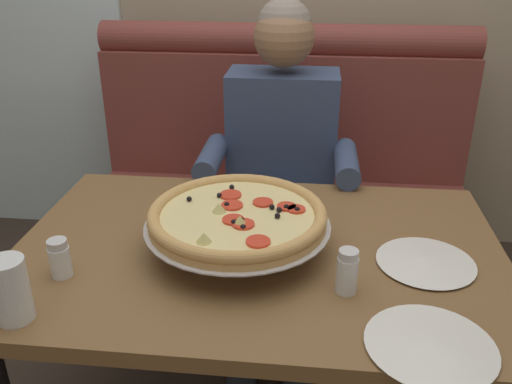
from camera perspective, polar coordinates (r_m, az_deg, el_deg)
The scene contains 10 objects.
booth_bench at distance 2.34m, azimuth 2.44°, elevation -1.63°, with size 1.60×0.78×1.13m.
dining_table at distance 1.45m, azimuth 0.17°, elevation -8.89°, with size 1.26×0.83×0.73m.
diner_main at distance 1.96m, azimuth 2.53°, elevation 2.96°, with size 0.54×0.64×1.27m.
pizza at distance 1.35m, azimuth -1.96°, elevation -2.63°, with size 0.47×0.47×0.13m.
shaker_oregano at distance 1.36m, azimuth -19.93°, elevation -6.81°, with size 0.05×0.05×0.10m.
shaker_parmesan at distance 1.24m, azimuth 9.56°, elevation -8.53°, with size 0.05×0.05×0.11m.
plate_near_left at distance 1.40m, azimuth 17.45°, elevation -6.86°, with size 0.24×0.24×0.02m.
plate_near_right at distance 1.14m, azimuth 17.91°, elevation -14.89°, with size 0.26×0.26×0.02m.
drinking_glass at distance 1.24m, azimuth -24.36°, elevation -9.70°, with size 0.08×0.08×0.14m.
patio_chair at distance 3.65m, azimuth -17.26°, elevation 9.36°, with size 0.43×0.43×0.86m.
Camera 1 is at (0.12, -1.20, 1.45)m, focal length 38.00 mm.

